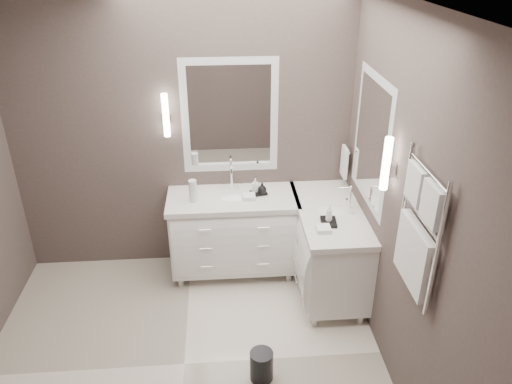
{
  "coord_description": "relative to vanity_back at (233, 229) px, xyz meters",
  "views": [
    {
      "loc": [
        0.34,
        -2.94,
        3.05
      ],
      "look_at": [
        0.63,
        0.7,
        1.16
      ],
      "focal_mm": 35.0,
      "sensor_mm": 36.0,
      "label": 1
    }
  ],
  "objects": [
    {
      "name": "wall_right",
      "position": [
        1.15,
        -1.23,
        0.86
      ],
      "size": [
        0.01,
        3.0,
        2.7
      ],
      "primitive_type": "cube",
      "color": "#4B3F3C",
      "rests_on": "floor"
    },
    {
      "name": "wall_back",
      "position": [
        -0.45,
        0.28,
        0.86
      ],
      "size": [
        3.2,
        0.01,
        2.7
      ],
      "primitive_type": "cube",
      "color": "#4B3F3C",
      "rests_on": "floor"
    },
    {
      "name": "mirror_right",
      "position": [
        1.14,
        -0.43,
        1.06
      ],
      "size": [
        0.02,
        0.9,
        1.1
      ],
      "color": "white",
      "rests_on": "wall_right"
    },
    {
      "name": "soap_bottle_a",
      "position": [
        0.22,
        0.06,
        0.45
      ],
      "size": [
        0.07,
        0.07,
        0.13
      ],
      "primitive_type": "imported",
      "rotation": [
        0.0,
        0.0,
        -0.23
      ],
      "color": "white",
      "rests_on": "amenity_tray_back"
    },
    {
      "name": "water_bottle",
      "position": [
        -0.37,
        -0.06,
        0.47
      ],
      "size": [
        0.09,
        0.09,
        0.21
      ],
      "primitive_type": "cylinder",
      "rotation": [
        0.0,
        0.0,
        0.26
      ],
      "color": "silver",
      "rests_on": "vanity_back"
    },
    {
      "name": "towel_ladder",
      "position": [
        1.1,
        -1.63,
        0.91
      ],
      "size": [
        0.06,
        0.58,
        0.9
      ],
      "color": "white",
      "rests_on": "wall_right"
    },
    {
      "name": "waste_bin",
      "position": [
        0.15,
        -1.41,
        -0.36
      ],
      "size": [
        0.2,
        0.2,
        0.25
      ],
      "primitive_type": "cylinder",
      "rotation": [
        0.0,
        0.0,
        -0.11
      ],
      "color": "black",
      "rests_on": "floor"
    },
    {
      "name": "soap_bottle_c",
      "position": [
        0.8,
        -0.55,
        0.47
      ],
      "size": [
        0.07,
        0.08,
        0.15
      ],
      "primitive_type": "imported",
      "rotation": [
        0.0,
        0.0,
        0.4
      ],
      "color": "white",
      "rests_on": "amenity_tray_right"
    },
    {
      "name": "sconce_right",
      "position": [
        1.08,
        -1.01,
        1.11
      ],
      "size": [
        0.06,
        0.06,
        0.4
      ],
      "color": "white",
      "rests_on": "wall_right"
    },
    {
      "name": "amenity_tray_back",
      "position": [
        0.25,
        0.04,
        0.38
      ],
      "size": [
        0.17,
        0.14,
        0.02
      ],
      "primitive_type": "cube",
      "rotation": [
        0.0,
        0.0,
        0.25
      ],
      "color": "black",
      "rests_on": "vanity_back"
    },
    {
      "name": "mirror_back",
      "position": [
        -0.0,
        0.26,
        1.06
      ],
      "size": [
        0.9,
        0.02,
        1.1
      ],
      "color": "white",
      "rests_on": "wall_back"
    },
    {
      "name": "ceiling",
      "position": [
        -0.45,
        -1.23,
        2.22
      ],
      "size": [
        3.2,
        3.0,
        0.01
      ],
      "primitive_type": "cube",
      "color": "white",
      "rests_on": "wall_back"
    },
    {
      "name": "floor",
      "position": [
        -0.45,
        -1.23,
        -0.49
      ],
      "size": [
        3.2,
        3.0,
        0.01
      ],
      "primitive_type": "cube",
      "color": "#EFE3D0",
      "rests_on": "ground"
    },
    {
      "name": "amenity_tray_right",
      "position": [
        0.8,
        -0.55,
        0.38
      ],
      "size": [
        0.15,
        0.19,
        0.03
      ],
      "primitive_type": "cube",
      "rotation": [
        0.0,
        0.0,
        -0.1
      ],
      "color": "black",
      "rests_on": "vanity_right"
    },
    {
      "name": "vanity_right",
      "position": [
        0.88,
        -0.33,
        0.0
      ],
      "size": [
        0.59,
        1.24,
        0.97
      ],
      "color": "white",
      "rests_on": "floor"
    },
    {
      "name": "towel_bar_corner",
      "position": [
        1.09,
        0.13,
        0.63
      ],
      "size": [
        0.03,
        0.22,
        0.3
      ],
      "color": "white",
      "rests_on": "wall_right"
    },
    {
      "name": "sconce_back",
      "position": [
        -0.58,
        0.2,
        1.11
      ],
      "size": [
        0.06,
        0.06,
        0.4
      ],
      "color": "white",
      "rests_on": "wall_back"
    },
    {
      "name": "soap_bottle_b",
      "position": [
        0.28,
        0.01,
        0.44
      ],
      "size": [
        0.11,
        0.11,
        0.11
      ],
      "primitive_type": "imported",
      "rotation": [
        0.0,
        0.0,
        -0.37
      ],
      "color": "black",
      "rests_on": "amenity_tray_back"
    },
    {
      "name": "vanity_back",
      "position": [
        0.0,
        0.0,
        0.0
      ],
      "size": [
        1.24,
        0.59,
        0.97
      ],
      "color": "white",
      "rests_on": "floor"
    }
  ]
}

